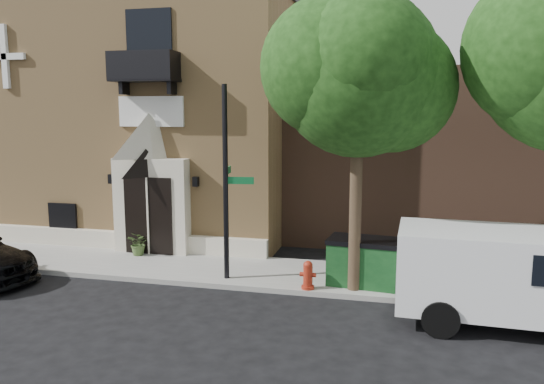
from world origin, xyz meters
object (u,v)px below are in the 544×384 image
Objects in this scene: pedestrian_near at (472,263)px; cargo_van at (531,276)px; fire_hydrant at (308,275)px; dumpster at (364,261)px; street_sign at (226,183)px.

cargo_van is at bearing 79.96° from pedestrian_near.
dumpster is at bearing 26.76° from fire_hydrant.
cargo_van is 8.01m from street_sign.
pedestrian_near reaches higher than fire_hydrant.
dumpster is 1.26× the size of pedestrian_near.
pedestrian_near is (2.80, -0.07, 0.17)m from dumpster.
pedestrian_near is (6.67, 0.26, -1.94)m from street_sign.
cargo_van is 3.35× the size of pedestrian_near.
cargo_van is 2.05m from pedestrian_near.
cargo_van is 2.66× the size of dumpster.
dumpster is (3.87, 0.33, -2.11)m from street_sign.
fire_hydrant is (2.41, -0.40, -2.39)m from street_sign.
dumpster reaches higher than fire_hydrant.
pedestrian_near is at bearing 8.89° from fire_hydrant.
street_sign is 3.32× the size of pedestrian_near.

